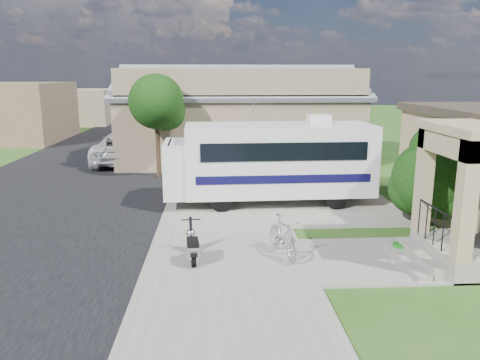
{
  "coord_description": "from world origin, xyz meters",
  "views": [
    {
      "loc": [
        -1.24,
        -11.67,
        4.48
      ],
      "look_at": [
        -0.5,
        2.5,
        1.3
      ],
      "focal_mm": 35.0,
      "sensor_mm": 36.0,
      "label": 1
    }
  ],
  "objects_px": {
    "scooter": "(192,246)",
    "garden_hose": "(401,249)",
    "shrub": "(432,175)",
    "bicycle": "(283,239)",
    "van": "(134,131)",
    "motorhome": "(271,160)",
    "pickup_truck": "(124,148)"
  },
  "relations": [
    {
      "from": "scooter",
      "to": "pickup_truck",
      "type": "distance_m",
      "value": 14.34
    },
    {
      "from": "shrub",
      "to": "scooter",
      "type": "height_order",
      "value": "shrub"
    },
    {
      "from": "shrub",
      "to": "motorhome",
      "type": "bearing_deg",
      "value": 148.25
    },
    {
      "from": "van",
      "to": "garden_hose",
      "type": "height_order",
      "value": "van"
    },
    {
      "from": "bicycle",
      "to": "motorhome",
      "type": "bearing_deg",
      "value": 71.14
    },
    {
      "from": "shrub",
      "to": "scooter",
      "type": "xyz_separation_m",
      "value": [
        -7.03,
        -2.52,
        -1.15
      ]
    },
    {
      "from": "scooter",
      "to": "garden_hose",
      "type": "bearing_deg",
      "value": -1.89
    },
    {
      "from": "pickup_truck",
      "to": "garden_hose",
      "type": "xyz_separation_m",
      "value": [
        9.59,
        -13.31,
        -0.69
      ]
    },
    {
      "from": "shrub",
      "to": "van",
      "type": "relative_size",
      "value": 0.5
    },
    {
      "from": "bicycle",
      "to": "van",
      "type": "height_order",
      "value": "van"
    },
    {
      "from": "shrub",
      "to": "bicycle",
      "type": "distance_m",
      "value": 5.42
    },
    {
      "from": "van",
      "to": "pickup_truck",
      "type": "bearing_deg",
      "value": -87.55
    },
    {
      "from": "scooter",
      "to": "pickup_truck",
      "type": "height_order",
      "value": "pickup_truck"
    },
    {
      "from": "scooter",
      "to": "garden_hose",
      "type": "relative_size",
      "value": 3.22
    },
    {
      "from": "van",
      "to": "shrub",
      "type": "bearing_deg",
      "value": -59.03
    },
    {
      "from": "bicycle",
      "to": "garden_hose",
      "type": "height_order",
      "value": "bicycle"
    },
    {
      "from": "bicycle",
      "to": "garden_hose",
      "type": "xyz_separation_m",
      "value": [
        3.12,
        0.19,
        -0.41
      ]
    },
    {
      "from": "scooter",
      "to": "garden_hose",
      "type": "distance_m",
      "value": 5.39
    },
    {
      "from": "garden_hose",
      "to": "van",
      "type": "bearing_deg",
      "value": 116.84
    },
    {
      "from": "shrub",
      "to": "pickup_truck",
      "type": "bearing_deg",
      "value": 135.18
    },
    {
      "from": "shrub",
      "to": "garden_hose",
      "type": "distance_m",
      "value": 3.07
    },
    {
      "from": "van",
      "to": "motorhome",
      "type": "bearing_deg",
      "value": -66.63
    },
    {
      "from": "motorhome",
      "to": "van",
      "type": "xyz_separation_m",
      "value": [
        -7.33,
        15.19,
        -0.7
      ]
    },
    {
      "from": "motorhome",
      "to": "scooter",
      "type": "relative_size",
      "value": 5.16
    },
    {
      "from": "scooter",
      "to": "bicycle",
      "type": "bearing_deg",
      "value": -0.93
    },
    {
      "from": "motorhome",
      "to": "pickup_truck",
      "type": "distance_m",
      "value": 10.81
    },
    {
      "from": "motorhome",
      "to": "van",
      "type": "bearing_deg",
      "value": 113.93
    },
    {
      "from": "motorhome",
      "to": "van",
      "type": "height_order",
      "value": "motorhome"
    },
    {
      "from": "motorhome",
      "to": "shrub",
      "type": "relative_size",
      "value": 2.37
    },
    {
      "from": "bicycle",
      "to": "pickup_truck",
      "type": "relative_size",
      "value": 0.3
    },
    {
      "from": "scooter",
      "to": "bicycle",
      "type": "relative_size",
      "value": 0.84
    },
    {
      "from": "shrub",
      "to": "pickup_truck",
      "type": "relative_size",
      "value": 0.54
    }
  ]
}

